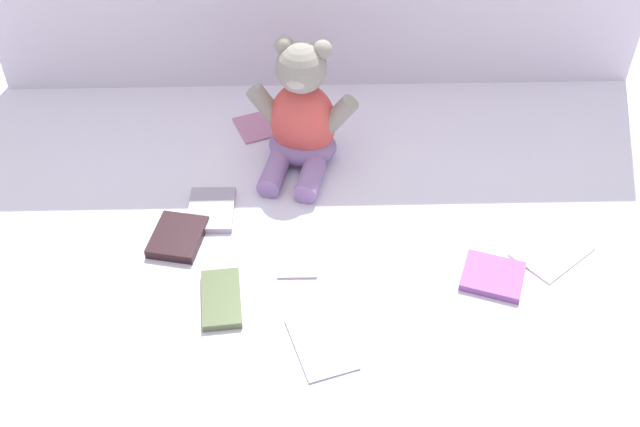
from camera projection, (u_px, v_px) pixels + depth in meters
name	position (u px, v px, depth m)	size (l,w,h in m)	color
ground_plane	(325.00, 215.00, 1.49)	(3.20, 3.20, 0.00)	silver
teddy_bear	(302.00, 119.00, 1.55)	(0.23, 0.22, 0.27)	#D84C47
book_case_0	(552.00, 250.00, 1.42)	(0.10, 0.13, 0.01)	white
book_case_1	(268.00, 123.00, 1.70)	(0.10, 0.14, 0.01)	#B46E94
book_case_2	(322.00, 344.00, 1.27)	(0.09, 0.13, 0.01)	#8B99A8
book_case_3	(493.00, 276.00, 1.37)	(0.09, 0.10, 0.01)	#7D418C
book_case_4	(221.00, 299.00, 1.33)	(0.07, 0.13, 0.01)	#4D5B38
book_case_5	(297.00, 253.00, 1.41)	(0.07, 0.12, 0.01)	#A78FAC
book_case_6	(211.00, 210.00, 1.49)	(0.09, 0.12, 0.01)	#978C9F
book_case_7	(178.00, 237.00, 1.44)	(0.09, 0.11, 0.02)	black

